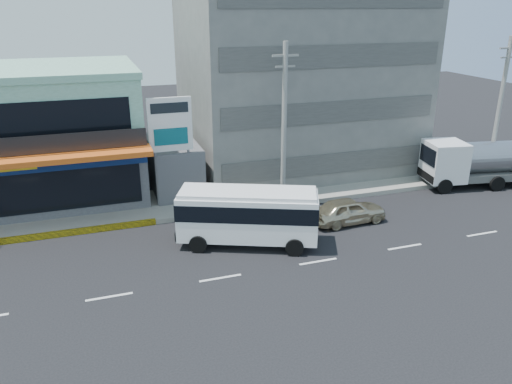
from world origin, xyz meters
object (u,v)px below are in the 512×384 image
billboard (170,131)px  minibus (248,213)px  shop_building (42,137)px  sedan (348,211)px  tanker_truck (478,162)px  utility_pole_far (499,109)px  concrete_building (297,75)px  satellite_dish (175,145)px  utility_pole_near (284,126)px

billboard → minibus: (2.80, -6.25, -3.12)m
shop_building → sedan: shop_building is taller
minibus → tanker_truck: bearing=11.4°
utility_pole_far → minibus: (-19.70, -4.45, -3.35)m
shop_building → concrete_building: (18.00, 1.05, 3.00)m
shop_building → utility_pole_far: utility_pole_far is taller
sedan → tanker_truck: tanker_truck is taller
utility_pole_far → sedan: 14.51m
satellite_dish → minibus: 8.55m
concrete_building → utility_pole_near: (-4.00, -7.60, -1.85)m
shop_building → satellite_dish: 8.54m
concrete_building → satellite_dish: concrete_building is taller
satellite_dish → tanker_truck: size_ratio=0.18×
satellite_dish → minibus: bearing=-74.1°
utility_pole_near → tanker_truck: size_ratio=1.18×
concrete_building → satellite_dish: (-10.00, -4.00, -3.42)m
billboard → sedan: bearing=-30.7°
shop_building → satellite_dish: bearing=-20.2°
shop_building → utility_pole_far: bearing=-12.3°
shop_building → sedan: 19.80m
satellite_dish → tanker_truck: (20.16, -4.44, -1.84)m
satellite_dish → minibus: size_ratio=0.20×
minibus → utility_pole_far: bearing=12.7°
sedan → tanker_truck: (11.50, 2.81, 0.99)m
utility_pole_near → sedan: 6.30m
billboard → concrete_building: bearing=28.9°
minibus → sedan: minibus is taller
utility_pole_near → tanker_truck: bearing=-3.4°
shop_building → utility_pole_far: size_ratio=1.24×
sedan → utility_pole_far: bearing=-76.9°
sedan → tanker_truck: bearing=-78.5°
shop_building → minibus: shop_building is taller
satellite_dish → utility_pole_far: size_ratio=0.15×
billboard → minibus: bearing=-65.9°
utility_pole_near → sedan: utility_pole_near is taller
concrete_building → sedan: size_ratio=3.63×
satellite_dish → tanker_truck: bearing=-12.4°
satellite_dish → sedan: bearing=-39.9°
shop_building → concrete_building: concrete_building is taller
concrete_building → minibus: bearing=-122.6°
satellite_dish → billboard: billboard is taller
utility_pole_near → concrete_building: bearing=62.2°
tanker_truck → billboard: bearing=172.7°
utility_pole_far → tanker_truck: utility_pole_far is taller
shop_building → utility_pole_near: bearing=-25.1°
satellite_dish → billboard: (-0.50, -1.80, 1.35)m
utility_pole_far → sedan: utility_pole_far is taller
shop_building → tanker_truck: bearing=-14.7°
satellite_dish → billboard: size_ratio=0.22×
concrete_building → satellite_dish: bearing=-158.2°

